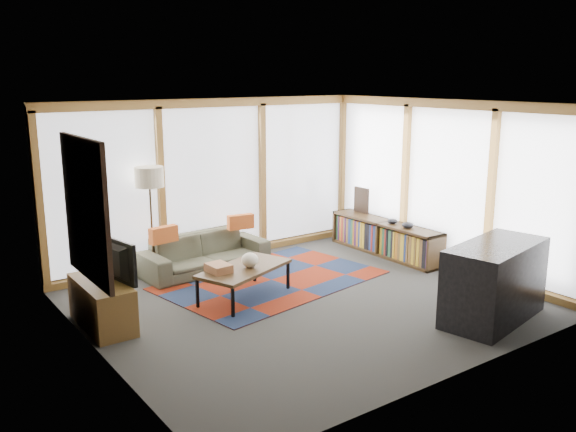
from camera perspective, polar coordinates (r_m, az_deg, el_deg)
ground at (r=8.20m, az=1.64°, el=-8.03°), size 5.50×5.50×0.00m
room_envelope at (r=8.51m, az=2.08°, el=3.53°), size 5.52×5.02×2.62m
rug at (r=9.01m, az=-1.55°, el=-6.02°), size 3.39×2.48×0.01m
sofa at (r=9.44m, az=-7.80°, el=-3.46°), size 2.01×0.88×0.57m
pillow_left at (r=9.01m, az=-11.57°, el=-1.71°), size 0.45×0.19×0.24m
pillow_right at (r=9.64m, az=-4.45°, el=-0.54°), size 0.43×0.19×0.23m
floor_lamp at (r=9.13m, az=-12.65°, el=-0.66°), size 0.42×0.42×1.67m
coffee_table at (r=8.26m, az=-4.08°, el=-6.25°), size 1.47×1.09×0.44m
book_stack at (r=8.01m, az=-6.51°, el=-4.85°), size 0.27×0.34×0.11m
vase at (r=8.16m, az=-3.59°, el=-4.13°), size 0.28×0.28×0.20m
bookshelf at (r=10.35m, az=9.06°, el=-2.04°), size 0.41×2.26×0.57m
bowl_a at (r=9.90m, az=11.15°, el=-0.84°), size 0.23×0.23×0.10m
bowl_b at (r=10.15m, az=9.74°, el=-0.47°), size 0.20×0.20×0.08m
shelf_picture at (r=10.86m, az=6.88°, el=1.49°), size 0.05×0.34×0.45m
tv_console at (r=7.66m, az=-17.00°, el=-7.90°), size 0.47×1.12×0.56m
television at (r=7.49m, az=-16.50°, el=-4.01°), size 0.27×0.89×0.51m
bar_counter at (r=7.90m, az=18.76°, el=-5.86°), size 1.63×1.00×0.96m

